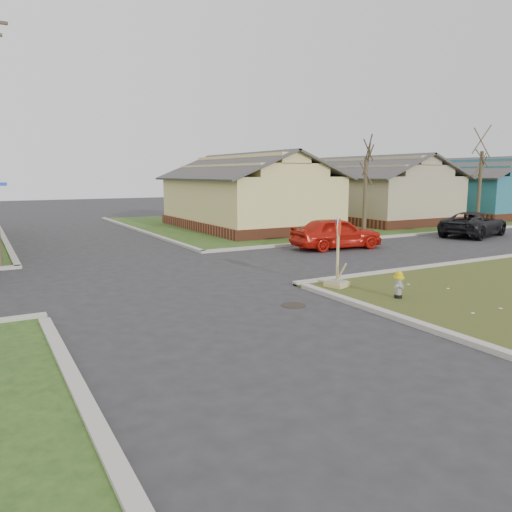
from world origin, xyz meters
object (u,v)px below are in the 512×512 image
stop_sign (337,272)px  red_sedan (336,233)px  dark_pickup (474,224)px  fire_hydrant (399,283)px

stop_sign → red_sedan: stop_sign is taller
red_sedan → dark_pickup: 9.41m
stop_sign → fire_hydrant: bearing=-92.3°
stop_sign → dark_pickup: size_ratio=0.44×
fire_hydrant → dark_pickup: size_ratio=0.16×
fire_hydrant → red_sedan: (4.42, 8.26, 0.25)m
red_sedan → dark_pickup: red_sedan is taller
fire_hydrant → stop_sign: size_ratio=0.36×
stop_sign → dark_pickup: bearing=5.2°
stop_sign → red_sedan: 8.06m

